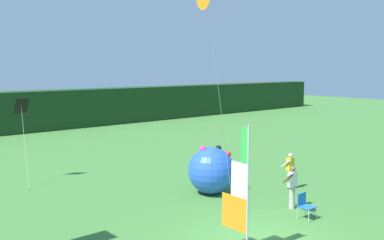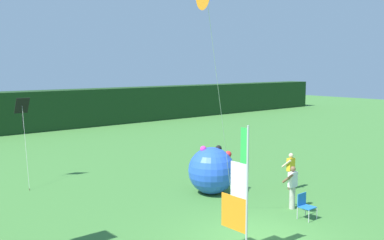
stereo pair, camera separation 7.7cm
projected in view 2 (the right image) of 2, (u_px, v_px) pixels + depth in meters
ground_plane at (256, 238)px, 13.83m from camera, size 120.00×120.00×0.00m
banner_flag at (239, 193)px, 12.40m from camera, size 0.06×1.03×3.77m
person_near_banner at (292, 186)px, 16.58m from camera, size 0.55×0.48×1.64m
person_far_left at (291, 170)px, 19.22m from camera, size 0.55×0.48×1.61m
inflatable_balloon at (212, 170)px, 18.56m from camera, size 1.98×1.98×2.06m
folding_chair at (305, 204)px, 15.56m from camera, size 0.51×0.51×0.89m
kite_black_diamond_1 at (22, 109)px, 20.16m from camera, size 0.73×1.86×3.95m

